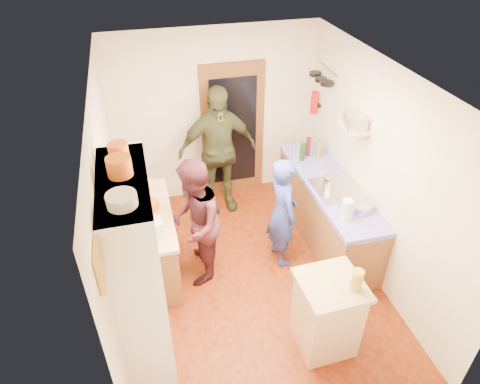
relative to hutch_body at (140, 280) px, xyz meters
name	(u,v)px	position (x,y,z in m)	size (l,w,h in m)	color
floor	(251,277)	(1.30, 0.80, -1.11)	(3.00, 4.00, 0.02)	maroon
ceiling	(256,77)	(1.30, 0.80, 1.51)	(3.00, 4.00, 0.02)	silver
wall_back	(216,117)	(1.30, 2.81, 0.20)	(3.00, 0.02, 2.60)	silver
wall_front	(330,347)	(1.30, -1.21, 0.20)	(3.00, 0.02, 2.60)	silver
wall_left	(112,214)	(-0.21, 0.80, 0.20)	(0.02, 4.00, 2.60)	silver
wall_right	(377,174)	(2.81, 0.80, 0.20)	(0.02, 4.00, 2.60)	silver
door_frame	(233,131)	(1.55, 2.77, -0.05)	(0.95, 0.06, 2.10)	brown
door_glass	(233,132)	(1.55, 2.74, -0.05)	(0.70, 0.02, 1.70)	black
hutch_body	(140,280)	(0.00, 0.00, 0.00)	(0.40, 1.20, 2.20)	white
hutch_top_shelf	(122,182)	(0.00, 0.00, 1.08)	(0.40, 1.14, 0.04)	white
plate_stack	(122,200)	(0.00, -0.33, 1.15)	(0.22, 0.22, 0.09)	white
orange_pot_a	(119,167)	(0.00, 0.07, 1.18)	(0.19, 0.19, 0.16)	orange
orange_pot_b	(119,151)	(0.00, 0.32, 1.17)	(0.16, 0.16, 0.15)	orange
left_counter_base	(149,244)	(0.10, 1.25, -0.68)	(0.60, 1.40, 0.85)	brown
left_counter_top	(145,216)	(0.10, 1.25, -0.23)	(0.64, 1.44, 0.05)	tan
toaster	(151,230)	(0.15, 0.82, -0.10)	(0.26, 0.17, 0.20)	white
kettle	(139,213)	(0.05, 1.16, -0.10)	(0.17, 0.17, 0.19)	white
orange_bowl	(150,205)	(0.18, 1.35, -0.15)	(0.22, 0.22, 0.10)	orange
chopping_board	(142,184)	(0.12, 1.88, -0.19)	(0.30, 0.22, 0.03)	tan
right_counter_base	(326,212)	(2.50, 1.30, -0.68)	(0.60, 2.20, 0.84)	brown
right_counter_top	(330,185)	(2.50, 1.30, -0.23)	(0.62, 2.22, 0.06)	#0B06B2
hob	(336,189)	(2.50, 1.13, -0.18)	(0.55, 0.58, 0.04)	silver
pot_on_hob	(332,181)	(2.45, 1.19, -0.09)	(0.21, 0.21, 0.14)	silver
bottle_a	(302,152)	(2.35, 1.95, -0.06)	(0.07, 0.07, 0.27)	#143F14
bottle_b	(308,146)	(2.48, 2.06, -0.06)	(0.07, 0.07, 0.28)	#591419
bottle_c	(319,148)	(2.61, 1.96, -0.05)	(0.07, 0.07, 0.30)	olive
paper_towel	(347,210)	(2.35, 0.57, -0.07)	(0.12, 0.12, 0.27)	white
mixing_bowl	(361,207)	(2.60, 0.67, -0.15)	(0.26, 0.26, 0.10)	silver
island_base	(326,316)	(1.78, -0.32, -0.67)	(0.55, 0.55, 0.86)	tan
island_top	(332,285)	(1.78, -0.32, -0.22)	(0.62, 0.62, 0.05)	tan
cutting_board	(325,282)	(1.73, -0.27, -0.21)	(0.35, 0.28, 0.02)	white
oil_jar	(357,280)	(1.97, -0.43, -0.08)	(0.11, 0.11, 0.23)	#AD9E2D
pan_rail	(327,69)	(2.76, 2.33, 0.95)	(0.02, 0.02, 0.65)	silver
pan_hang_a	(327,83)	(2.70, 2.15, 0.82)	(0.18, 0.18, 0.05)	black
pan_hang_b	(321,80)	(2.70, 2.35, 0.80)	(0.16, 0.16, 0.05)	black
pan_hang_c	(315,74)	(2.70, 2.55, 0.81)	(0.17, 0.17, 0.05)	black
wall_shelf	(354,128)	(2.67, 1.25, 0.60)	(0.26, 0.42, 0.03)	tan
radio	(355,121)	(2.67, 1.25, 0.69)	(0.22, 0.30, 0.15)	silver
ext_bracket	(318,105)	(2.77, 2.50, 0.35)	(0.06, 0.10, 0.04)	black
fire_extinguisher	(314,103)	(2.71, 2.50, 0.40)	(0.11, 0.11, 0.32)	red
picture_frame	(100,266)	(-0.18, -0.75, 0.95)	(0.03, 0.25, 0.30)	gold
person_hob	(285,213)	(1.79, 1.03, -0.35)	(0.55, 0.36, 1.51)	#2F3CA0
person_left	(198,221)	(0.70, 1.06, -0.28)	(0.80, 0.62, 1.65)	#441B23
person_back	(219,151)	(1.24, 2.37, -0.12)	(1.14, 0.48, 1.95)	#353921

